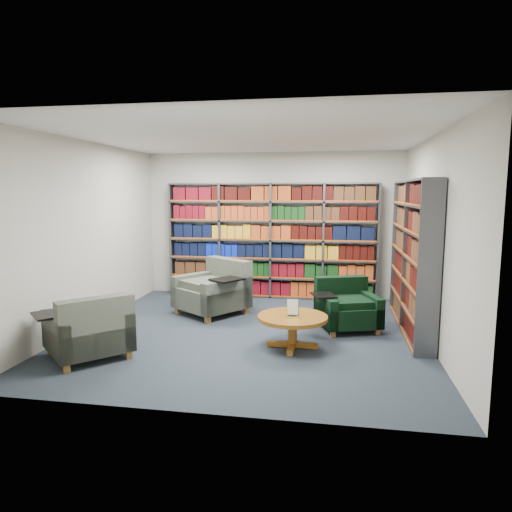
% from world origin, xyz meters
% --- Properties ---
extents(room_shell, '(5.02, 5.02, 2.82)m').
position_xyz_m(room_shell, '(0.00, 0.00, 1.40)').
color(room_shell, black).
rests_on(room_shell, ground).
extents(bookshelf_back, '(4.00, 0.28, 2.20)m').
position_xyz_m(bookshelf_back, '(0.00, 2.34, 1.10)').
color(bookshelf_back, '#47494F').
rests_on(bookshelf_back, ground).
extents(bookshelf_right, '(0.28, 2.50, 2.20)m').
position_xyz_m(bookshelf_right, '(2.34, 0.60, 1.10)').
color(bookshelf_right, '#47494F').
rests_on(bookshelf_right, ground).
extents(chair_teal_left, '(1.38, 1.38, 0.90)m').
position_xyz_m(chair_teal_left, '(-0.76, 1.02, 0.36)').
color(chair_teal_left, '#0E1C36').
rests_on(chair_teal_left, ground).
extents(chair_green_right, '(1.08, 1.04, 0.74)m').
position_xyz_m(chair_green_right, '(1.39, 0.50, 0.30)').
color(chair_green_right, black).
rests_on(chair_green_right, ground).
extents(chair_teal_front, '(1.26, 1.26, 0.81)m').
position_xyz_m(chair_teal_front, '(-1.74, -1.35, 0.33)').
color(chair_teal_front, '#0E1C36').
rests_on(chair_teal_front, ground).
extents(coffee_table, '(0.92, 0.92, 0.65)m').
position_xyz_m(coffee_table, '(0.68, -0.55, 0.35)').
color(coffee_table, brown).
rests_on(coffee_table, ground).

